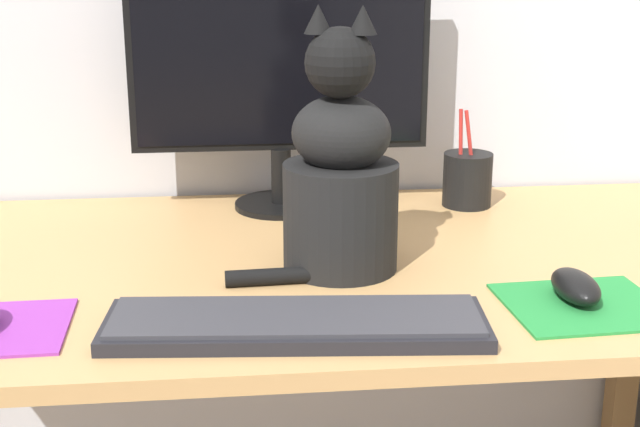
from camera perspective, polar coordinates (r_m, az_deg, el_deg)
The scene contains 7 objects.
desk at distance 1.39m, azimuth -1.19°, elevation -6.11°, with size 1.49×0.75×0.71m.
monitor at distance 1.57m, azimuth -2.59°, elevation 9.34°, with size 0.53×0.17×0.45m.
keyboard at distance 1.11m, azimuth -1.57°, elevation -7.05°, with size 0.48×0.18×0.02m.
mousepad_right at distance 1.24m, azimuth 16.52°, elevation -5.66°, with size 0.21×0.19×0.00m.
computer_mouse_right at distance 1.24m, azimuth 16.04°, elevation -4.50°, with size 0.06×0.11×0.04m.
cat at distance 1.28m, azimuth 1.29°, elevation 2.47°, with size 0.28×0.21×0.38m.
pen_cup at distance 1.65m, azimuth 9.41°, elevation 2.19°, with size 0.09×0.09×0.18m.
Camera 1 is at (-0.10, -1.28, 1.17)m, focal length 50.00 mm.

